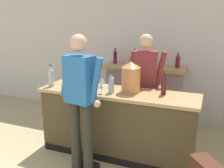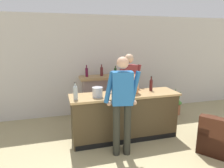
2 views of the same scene
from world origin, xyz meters
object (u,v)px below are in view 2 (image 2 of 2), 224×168
Objects in this scene: copper_dispenser at (132,83)px; wine_bottle_port_short at (75,92)px; fireplace_stone at (109,95)px; wine_bottle_chardonnay_pale at (124,89)px; person_customer at (122,102)px; wine_glass_back_row at (110,88)px; wine_bottle_cabernet_heavy at (151,84)px; wine_glass_mid_counter at (121,91)px; potted_plant_corner at (175,103)px; person_bartender at (129,88)px; ice_bucket_steel at (98,92)px.

wine_bottle_port_short is at bearing -171.34° from copper_dispenser.
fireplace_stone is 5.60× the size of wine_bottle_chardonnay_pale.
fireplace_stone is 1.52m from copper_dispenser.
wine_bottle_chardonnay_pale is at bearing -92.87° from fireplace_stone.
person_customer is at bearing -124.13° from copper_dispenser.
copper_dispenser is at bearing 55.87° from person_customer.
person_customer reaches higher than wine_glass_back_row.
wine_bottle_chardonnay_pale is 0.98m from wine_bottle_port_short.
wine_bottle_cabernet_heavy is 0.96× the size of wine_bottle_port_short.
wine_bottle_port_short is (-0.98, -0.03, 0.02)m from wine_bottle_chardonnay_pale.
person_customer is 0.82m from copper_dispenser.
wine_glass_mid_counter is at bearing -143.86° from copper_dispenser.
potted_plant_corner is 1.79m from person_bartender.
wine_bottle_port_short reaches higher than wine_bottle_cabernet_heavy.
wine_bottle_cabernet_heavy reaches higher than wine_bottle_chardonnay_pale.
wine_bottle_chardonnay_pale is at bearing 41.97° from wine_glass_mid_counter.
wine_bottle_chardonnay_pale is (-0.32, -0.61, 0.13)m from person_bartender.
copper_dispenser is (0.45, 0.66, 0.19)m from person_customer.
copper_dispenser is 1.23m from wine_bottle_port_short.
potted_plant_corner is 2.73m from person_customer.
wine_glass_back_row is (-0.13, 0.33, -0.01)m from wine_glass_mid_counter.
potted_plant_corner is 2.46m from wine_glass_mid_counter.
wine_bottle_cabernet_heavy is 2.06× the size of wine_glass_back_row.
person_customer is 5.41× the size of wine_bottle_port_short.
fireplace_stone reaches higher than potted_plant_corner.
person_customer is 10.78× the size of wine_glass_mid_counter.
wine_bottle_chardonnay_pale reaches higher than wine_glass_back_row.
person_customer is 0.63m from ice_bucket_steel.
person_customer reaches higher than wine_bottle_chardonnay_pale.
wine_glass_mid_counter is (0.87, -0.07, -0.04)m from wine_bottle_port_short.
fireplace_stone reaches higher than wine_glass_mid_counter.
copper_dispenser is at bearing -152.25° from potted_plant_corner.
wine_bottle_port_short is (-0.43, -0.06, 0.05)m from ice_bucket_steel.
person_customer reaches higher than person_bartender.
wine_bottle_chardonnay_pale is (0.55, -0.03, 0.03)m from ice_bucket_steel.
fireplace_stone is at bearing 81.94° from person_customer.
wine_glass_back_row is (0.30, 0.21, 0.01)m from ice_bucket_steel.
potted_plant_corner is 2.33m from wine_bottle_chardonnay_pale.
person_bartender is at bearing 131.93° from wine_bottle_cabernet_heavy.
wine_bottle_chardonnay_pale is at bearing 67.34° from person_customer.
ice_bucket_steel is at bearing -172.45° from wine_bottle_cabernet_heavy.
wine_bottle_port_short is (-1.31, -0.64, 0.16)m from person_bartender.
wine_bottle_port_short is at bearing -160.44° from wine_glass_back_row.
copper_dispenser is at bearing -175.42° from wine_bottle_cabernet_heavy.
person_bartender is 5.27× the size of wine_bottle_port_short.
copper_dispenser is 1.33× the size of wine_bottle_cabernet_heavy.
wine_bottle_cabernet_heavy is (0.91, 0.70, 0.12)m from person_customer.
wine_glass_mid_counter is 1.08× the size of wine_glass_back_row.
wine_glass_mid_counter is at bearing -4.32° from wine_bottle_port_short.
wine_bottle_cabernet_heavy is at bearing -2.45° from wine_glass_back_row.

